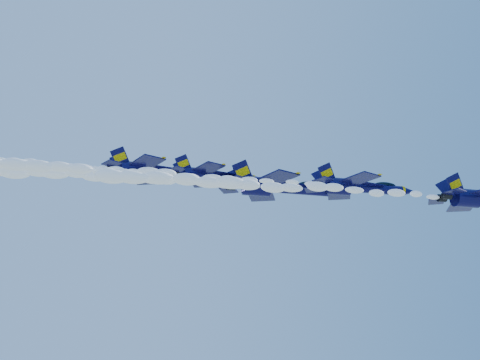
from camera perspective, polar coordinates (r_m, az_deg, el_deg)
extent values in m
ellipsoid|color=#0B083A|center=(84.22, 20.65, -1.62)|extent=(1.42, 2.45, 5.82)
cube|color=#0B083A|center=(88.01, 20.26, -2.35)|extent=(4.87, 5.78, 0.16)
cube|color=#EEBD00|center=(88.73, 20.94, -2.34)|extent=(2.19, 4.55, 0.09)
cube|color=#0B083A|center=(82.79, 19.74, -0.42)|extent=(2.96, 0.94, 3.19)
cube|color=#0B083A|center=(84.31, 19.05, -0.82)|extent=(2.96, 0.94, 3.19)
cylinder|color=black|center=(82.04, 19.02, -1.40)|extent=(1.09, 1.00, 1.00)
cylinder|color=black|center=(82.99, 18.60, -1.64)|extent=(1.09, 1.00, 1.00)
ellipsoid|color=white|center=(73.31, 3.74, -0.59)|extent=(43.89, 1.77, 1.60)
cylinder|color=#0B083A|center=(86.60, 12.73, -0.83)|extent=(8.03, 1.34, 1.34)
ellipsoid|color=#0B083A|center=(84.34, 9.29, -0.60)|extent=(1.39, 2.41, 5.71)
cone|color=#0B083A|center=(88.93, 15.74, -1.06)|extent=(2.32, 1.34, 1.34)
cylinder|color=#EEBD00|center=(88.43, 15.13, -1.01)|extent=(0.31, 1.39, 1.39)
ellipsoid|color=black|center=(87.46, 13.60, -0.48)|extent=(3.21, 1.04, 0.88)
cube|color=#EEBD00|center=(87.38, 13.61, -0.65)|extent=(3.75, 0.89, 0.16)
cube|color=#0B083A|center=(81.88, 11.26, 0.12)|extent=(4.79, 5.67, 0.16)
cube|color=#0B083A|center=(88.08, 9.38, -1.36)|extent=(4.79, 5.67, 0.16)
cube|color=#EEBD00|center=(82.42, 12.05, 0.11)|extent=(2.15, 4.47, 0.09)
cube|color=#EEBD00|center=(88.58, 10.13, -1.36)|extent=(2.15, 4.47, 0.09)
cube|color=#0B083A|center=(83.25, 8.23, 0.60)|extent=(2.91, 0.92, 3.13)
cube|color=#0B083A|center=(84.90, 7.78, 0.19)|extent=(2.91, 0.92, 3.13)
cylinder|color=black|center=(82.70, 7.44, -0.35)|extent=(1.07, 0.98, 0.98)
cylinder|color=black|center=(83.73, 7.16, -0.60)|extent=(1.07, 0.98, 0.98)
cube|color=#EEBD00|center=(85.71, 11.09, -0.27)|extent=(9.82, 0.31, 0.07)
ellipsoid|color=white|center=(78.42, -8.23, 0.55)|extent=(43.89, 1.74, 1.57)
cylinder|color=#0B083A|center=(96.38, 5.65, -0.87)|extent=(10.17, 1.69, 1.69)
ellipsoid|color=#0B083A|center=(94.38, 1.55, -0.60)|extent=(1.76, 3.05, 7.23)
cone|color=#0B083A|center=(98.63, 9.26, -1.14)|extent=(2.94, 1.69, 1.69)
cylinder|color=#EEBD00|center=(98.13, 8.52, -1.09)|extent=(0.40, 1.76, 1.76)
ellipsoid|color=black|center=(97.26, 6.70, -0.48)|extent=(4.07, 1.32, 1.12)
cube|color=#EEBD00|center=(97.16, 6.71, -0.67)|extent=(4.75, 1.13, 0.20)
cube|color=#0B083A|center=(90.81, 3.51, 0.21)|extent=(6.06, 7.18, 0.20)
cube|color=#0B083A|center=(99.06, 2.02, -1.46)|extent=(6.06, 7.18, 0.20)
cube|color=#EEBD00|center=(91.30, 4.46, 0.20)|extent=(2.72, 5.66, 0.11)
cube|color=#EEBD00|center=(99.50, 2.90, -1.46)|extent=(2.72, 5.66, 0.11)
cube|color=#0B083A|center=(93.29, 0.25, 0.75)|extent=(3.68, 1.16, 3.96)
cube|color=#0B083A|center=(95.47, -0.08, 0.28)|extent=(3.68, 1.16, 3.96)
cylinder|color=black|center=(92.80, -0.70, -0.32)|extent=(1.36, 1.24, 1.24)
cylinder|color=black|center=(94.16, -0.89, -0.60)|extent=(1.36, 1.24, 1.24)
cube|color=#EEBD00|center=(95.66, 3.71, -0.23)|extent=(12.43, 0.40, 0.09)
ellipsoid|color=white|center=(91.51, -14.69, 0.43)|extent=(43.89, 2.20, 1.98)
cylinder|color=#0B083A|center=(95.89, -1.06, 0.25)|extent=(7.94, 1.32, 1.32)
ellipsoid|color=#0B083A|center=(94.93, -4.34, 0.48)|extent=(1.38, 2.38, 5.64)
cone|color=#0B083A|center=(97.04, 1.89, 0.03)|extent=(2.29, 1.32, 1.32)
cylinder|color=#EEBD00|center=(96.78, 1.29, 0.07)|extent=(0.31, 1.38, 1.38)
ellipsoid|color=black|center=(96.42, -0.19, 0.56)|extent=(3.17, 1.03, 0.87)
cube|color=#EEBD00|center=(96.33, -0.19, 0.41)|extent=(3.70, 0.88, 0.16)
cube|color=#0B083A|center=(91.91, -3.01, 1.14)|extent=(4.73, 5.60, 0.16)
cube|color=#0B083A|center=(98.48, -3.75, -0.23)|extent=(4.73, 5.60, 0.16)
cube|color=#EEBD00|center=(92.16, -2.26, 1.14)|extent=(2.13, 4.42, 0.09)
cube|color=#EEBD00|center=(98.70, -3.05, -0.23)|extent=(2.13, 4.42, 0.09)
cube|color=#0B083A|center=(94.28, -5.40, 1.54)|extent=(2.87, 0.91, 3.09)
cube|color=#0B083A|center=(96.00, -5.55, 1.16)|extent=(2.87, 0.91, 3.09)
cylinder|color=black|center=(94.00, -6.14, 0.71)|extent=(1.06, 0.97, 0.97)
cylinder|color=black|center=(95.07, -6.23, 0.48)|extent=(1.06, 0.97, 0.97)
cube|color=#EEBD00|center=(95.63, -2.61, 0.76)|extent=(9.70, 0.31, 0.07)
ellipsoid|color=white|center=(94.65, -19.76, 1.47)|extent=(43.89, 1.72, 1.55)
cylinder|color=#0B083A|center=(102.09, -6.32, 0.67)|extent=(9.58, 1.60, 1.60)
ellipsoid|color=#0B083A|center=(101.57, -10.08, 0.92)|extent=(1.66, 2.87, 6.81)
cone|color=#0B083A|center=(102.93, -2.92, 0.41)|extent=(2.77, 1.60, 1.60)
cylinder|color=#EEBD00|center=(102.73, -3.62, 0.46)|extent=(0.37, 1.66, 1.66)
ellipsoid|color=black|center=(102.57, -5.31, 1.01)|extent=(3.83, 1.25, 1.05)
cube|color=#EEBD00|center=(102.46, -5.31, 0.84)|extent=(4.47, 1.06, 0.19)
cube|color=#0B083A|center=(97.69, -8.80, 1.70)|extent=(5.71, 6.76, 0.19)
cube|color=#0B083A|center=(105.70, -9.19, 0.11)|extent=(5.71, 6.76, 0.19)
cube|color=#EEBD00|center=(97.84, -7.92, 1.69)|extent=(2.57, 5.33, 0.11)
cube|color=#EEBD00|center=(105.83, -8.38, 0.10)|extent=(2.57, 5.33, 0.11)
cube|color=#0B083A|center=(101.02, -11.31, 2.11)|extent=(3.47, 1.10, 3.73)
cube|color=#0B083A|center=(103.11, -11.36, 1.68)|extent=(3.47, 1.10, 3.73)
cylinder|color=black|center=(100.81, -12.17, 1.18)|extent=(1.28, 1.17, 1.17)
cylinder|color=black|center=(102.12, -12.19, 0.92)|extent=(1.28, 1.17, 1.17)
cube|color=#EEBD00|center=(102.08, -8.08, 1.24)|extent=(11.71, 0.37, 0.09)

